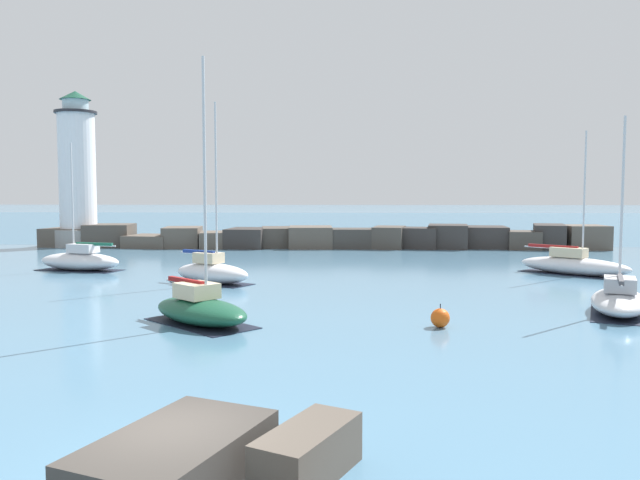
% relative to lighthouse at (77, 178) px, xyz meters
% --- Properties ---
extents(ground_plane, '(600.00, 600.00, 0.00)m').
position_rel_lighthouse_xyz_m(ground_plane, '(24.90, -51.93, -7.08)').
color(ground_plane, teal).
extents(open_sea_beyond, '(400.00, 116.00, 0.01)m').
position_rel_lighthouse_xyz_m(open_sea_beyond, '(24.90, 60.03, -7.07)').
color(open_sea_beyond, teal).
rests_on(open_sea_beyond, ground).
extents(breakwater_jetty, '(57.43, 6.73, 2.41)m').
position_rel_lighthouse_xyz_m(breakwater_jetty, '(26.04, -0.08, -6.04)').
color(breakwater_jetty, brown).
rests_on(breakwater_jetty, ground).
extents(lighthouse, '(4.97, 4.97, 16.04)m').
position_rel_lighthouse_xyz_m(lighthouse, '(0.00, 0.00, 0.00)').
color(lighthouse, gray).
rests_on(lighthouse, ground).
extents(sailboat_moored_0, '(4.39, 6.43, 9.04)m').
position_rel_lighthouse_xyz_m(sailboat_moored_0, '(40.75, -34.62, -6.45)').
color(sailboat_moored_0, silver).
rests_on(sailboat_moored_0, ground).
extents(sailboat_moored_1, '(5.72, 5.49, 11.05)m').
position_rel_lighthouse_xyz_m(sailboat_moored_1, '(22.09, -37.85, -6.43)').
color(sailboat_moored_1, '#195138').
rests_on(sailboat_moored_1, ground).
extents(sailboat_moored_2, '(6.97, 6.54, 9.66)m').
position_rel_lighthouse_xyz_m(sailboat_moored_2, '(43.52, -20.70, -6.38)').
color(sailboat_moored_2, white).
rests_on(sailboat_moored_2, ground).
extents(sailboat_moored_3, '(5.74, 4.45, 10.97)m').
position_rel_lighthouse_xyz_m(sailboat_moored_3, '(19.90, -26.00, -6.34)').
color(sailboat_moored_3, white).
rests_on(sailboat_moored_3, ground).
extents(sailboat_moored_4, '(6.72, 3.77, 9.09)m').
position_rel_lighthouse_xyz_m(sailboat_moored_4, '(9.01, -20.08, -6.35)').
color(sailboat_moored_4, white).
rests_on(sailboat_moored_4, ground).
extents(mooring_buoy_orange_near, '(0.79, 0.79, 0.99)m').
position_rel_lighthouse_xyz_m(mooring_buoy_orange_near, '(32.11, -38.11, -6.68)').
color(mooring_buoy_orange_near, '#EA5914').
rests_on(mooring_buoy_orange_near, ground).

